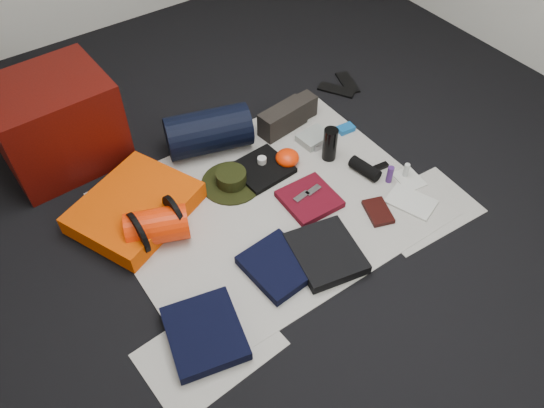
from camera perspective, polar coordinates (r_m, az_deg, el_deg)
floor at (r=2.88m, az=-0.25°, el=-0.15°), size 4.50×4.50×0.02m
newspaper_mat at (r=2.87m, az=-0.25°, el=0.02°), size 1.60×1.30×0.01m
newspaper_sheet_front_left at (r=2.41m, az=-6.69°, el=-15.28°), size 0.61×0.44×0.00m
newspaper_sheet_front_right at (r=2.96m, az=15.80°, el=-0.52°), size 0.60×0.43×0.00m
red_cabinet at (r=3.19m, az=-22.21°, el=8.04°), size 0.64×0.54×0.52m
sleeping_pad at (r=2.87m, az=-14.53°, el=-0.37°), size 0.74×0.69×0.11m
stuff_sack at (r=2.71m, az=-12.24°, el=-2.33°), size 0.35×0.28×0.18m
sack_strap_left at (r=2.68m, az=-14.19°, el=-3.02°), size 0.02×0.22×0.22m
sack_strap_right at (r=2.72m, az=-10.44°, el=-1.18°), size 0.02×0.22×0.22m
navy_duffel at (r=3.13m, az=-6.85°, el=7.76°), size 0.54×0.38×0.25m
boonie_brim at (r=2.98m, az=-4.36°, el=2.30°), size 0.45×0.45×0.01m
boonie_crown at (r=2.95m, az=-4.40°, el=2.87°), size 0.17×0.17×0.07m
hiking_boot_left at (r=3.27m, az=1.17°, el=9.15°), size 0.33×0.16×0.16m
hiking_boot_right at (r=3.35m, az=2.52°, el=9.99°), size 0.29×0.12×0.14m
flip_flop_left at (r=3.66m, az=6.97°, el=12.09°), size 0.20×0.26×0.01m
flip_flop_right at (r=3.74m, az=8.13°, el=12.81°), size 0.16×0.26×0.01m
trousers_navy_a at (r=2.41m, az=-7.25°, el=-13.62°), size 0.39×0.42×0.06m
trousers_navy_b at (r=2.58m, az=0.65°, el=-6.67°), size 0.31×0.35×0.05m
trousers_charcoal at (r=2.64m, az=5.81°, el=-5.26°), size 0.38×0.41×0.06m
black_tshirt at (r=3.04m, az=-1.08°, el=3.81°), size 0.32×0.30×0.03m
red_shirt at (r=2.87m, az=4.05°, el=0.54°), size 0.29×0.29×0.04m
orange_stuff_sack at (r=3.06m, az=1.67°, el=4.98°), size 0.17×0.17×0.09m
first_aid_pouch at (r=3.23m, az=4.54°, el=7.15°), size 0.20×0.15×0.05m
water_bottle at (r=3.07m, az=6.25°, el=6.42°), size 0.08×0.08×0.21m
speaker at (r=3.05m, az=9.95°, el=3.76°), size 0.10×0.20×0.07m
compact_camera at (r=3.20m, az=5.11°, el=6.53°), size 0.11×0.07×0.04m
cyan_case at (r=3.33m, az=7.93°, el=8.03°), size 0.11×0.08×0.03m
toiletry_purple at (r=3.02m, az=12.57°, el=3.13°), size 0.04×0.04×0.11m
toiletry_clear at (r=3.08m, az=14.23°, el=3.53°), size 0.04×0.04×0.09m
paperback_book at (r=2.87m, az=11.34°, el=-0.81°), size 0.17×0.21×0.03m
map_booklet at (r=2.97m, az=14.73°, el=0.24°), size 0.24×0.29×0.01m
map_printout at (r=3.09m, az=14.53°, el=2.61°), size 0.15×0.18×0.01m
sunglasses at (r=3.12m, az=11.63°, el=3.97°), size 0.09×0.05×0.02m
key_cluster at (r=2.38m, az=-5.04°, el=-15.50°), size 0.09×0.09×0.01m
tape_roll at (r=3.04m, az=-1.09°, el=4.72°), size 0.05×0.05×0.04m
energy_bar_a at (r=2.85m, az=3.19°, el=0.79°), size 0.10×0.05×0.01m
energy_bar_b at (r=2.88m, az=4.46°, el=1.46°), size 0.10×0.05×0.01m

